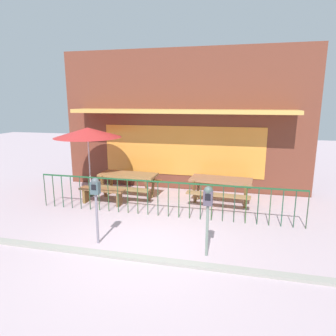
{
  "coord_description": "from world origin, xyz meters",
  "views": [
    {
      "loc": [
        1.87,
        -5.56,
        3.03
      ],
      "look_at": [
        0.04,
        2.2,
        1.24
      ],
      "focal_mm": 32.07,
      "sensor_mm": 36.0,
      "label": 1
    }
  ],
  "objects_px": {
    "patio_umbrella": "(88,133)",
    "picnic_table_right": "(221,184)",
    "patio_bench": "(102,193)",
    "parking_meter_near": "(208,203)",
    "parking_meter_far": "(96,193)",
    "picnic_table_left": "(128,179)"
  },
  "relations": [
    {
      "from": "picnic_table_left",
      "to": "parking_meter_near",
      "type": "relative_size",
      "value": 1.29
    },
    {
      "from": "picnic_table_left",
      "to": "picnic_table_right",
      "type": "xyz_separation_m",
      "value": [
        2.91,
        0.04,
        0.0
      ]
    },
    {
      "from": "parking_meter_far",
      "to": "patio_bench",
      "type": "bearing_deg",
      "value": 113.27
    },
    {
      "from": "picnic_table_left",
      "to": "parking_meter_far",
      "type": "bearing_deg",
      "value": -81.32
    },
    {
      "from": "parking_meter_far",
      "to": "picnic_table_left",
      "type": "bearing_deg",
      "value": 98.68
    },
    {
      "from": "picnic_table_left",
      "to": "parking_meter_near",
      "type": "xyz_separation_m",
      "value": [
        2.84,
        -3.17,
        0.5
      ]
    },
    {
      "from": "picnic_table_right",
      "to": "parking_meter_near",
      "type": "distance_m",
      "value": 3.26
    },
    {
      "from": "patio_umbrella",
      "to": "parking_meter_near",
      "type": "bearing_deg",
      "value": -36.94
    },
    {
      "from": "patio_umbrella",
      "to": "parking_meter_far",
      "type": "relative_size",
      "value": 1.51
    },
    {
      "from": "patio_umbrella",
      "to": "picnic_table_right",
      "type": "bearing_deg",
      "value": 1.51
    },
    {
      "from": "patio_umbrella",
      "to": "patio_bench",
      "type": "bearing_deg",
      "value": -44.31
    },
    {
      "from": "picnic_table_left",
      "to": "patio_umbrella",
      "type": "distance_m",
      "value": 1.93
    },
    {
      "from": "patio_umbrella",
      "to": "patio_bench",
      "type": "distance_m",
      "value": 1.99
    },
    {
      "from": "patio_umbrella",
      "to": "patio_bench",
      "type": "height_order",
      "value": "patio_umbrella"
    },
    {
      "from": "picnic_table_left",
      "to": "parking_meter_near",
      "type": "height_order",
      "value": "parking_meter_near"
    },
    {
      "from": "picnic_table_right",
      "to": "patio_umbrella",
      "type": "relative_size",
      "value": 0.86
    },
    {
      "from": "picnic_table_left",
      "to": "patio_umbrella",
      "type": "relative_size",
      "value": 0.84
    },
    {
      "from": "picnic_table_left",
      "to": "picnic_table_right",
      "type": "relative_size",
      "value": 0.98
    },
    {
      "from": "picnic_table_right",
      "to": "parking_meter_near",
      "type": "height_order",
      "value": "parking_meter_near"
    },
    {
      "from": "picnic_table_right",
      "to": "patio_umbrella",
      "type": "xyz_separation_m",
      "value": [
        -4.19,
        -0.11,
        1.43
      ]
    },
    {
      "from": "patio_umbrella",
      "to": "parking_meter_far",
      "type": "height_order",
      "value": "patio_umbrella"
    },
    {
      "from": "parking_meter_near",
      "to": "patio_bench",
      "type": "bearing_deg",
      "value": 144.94
    }
  ]
}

